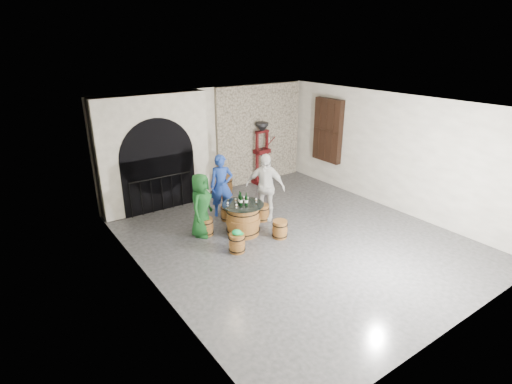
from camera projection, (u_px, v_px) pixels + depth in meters
ground at (293, 238)px, 9.69m from camera, size 8.00×8.00×0.00m
wall_back at (210, 141)px, 12.16m from camera, size 8.00×0.00×8.00m
wall_front at (467, 245)px, 6.06m from camera, size 8.00×0.00×8.00m
wall_left at (148, 212)px, 7.23m from camera, size 0.00×8.00×8.00m
wall_right at (392, 152)px, 10.99m from camera, size 0.00×8.00×8.00m
ceiling at (298, 105)px, 8.54m from camera, size 8.00×8.00×0.00m
stone_facing_panel at (259, 134)px, 13.08m from camera, size 3.20×0.12×3.18m
arched_opening at (154, 154)px, 10.95m from camera, size 3.10×0.60×3.19m
shuttered_window at (328, 130)px, 12.69m from camera, size 0.23×1.10×2.00m
barrel_table at (243, 219)px, 9.80m from camera, size 1.02×1.02×0.79m
barrel_stool_left at (206, 227)px, 9.79m from camera, size 0.39×0.39×0.44m
barrel_stool_far at (228, 212)px, 10.61m from camera, size 0.39×0.39×0.44m
barrel_stool_right at (262, 212)px, 10.59m from camera, size 0.39×0.39×0.44m
barrel_stool_near_right at (280, 229)px, 9.66m from camera, size 0.39×0.39×0.44m
barrel_stool_near_left at (237, 243)px, 9.01m from camera, size 0.39×0.39×0.44m
green_cap at (237, 232)px, 8.91m from camera, size 0.26×0.21×0.12m
person_green at (201, 205)px, 9.58m from camera, size 0.92×0.88×1.59m
person_blue at (222, 186)px, 10.68m from camera, size 0.73×0.63×1.70m
person_white at (265, 187)px, 10.45m from camera, size 1.00×1.10×1.80m
wine_bottle_left at (241, 200)px, 9.55m from camera, size 0.08×0.08×0.32m
wine_bottle_center at (246, 200)px, 9.55m from camera, size 0.08×0.08×0.32m
wine_bottle_right at (240, 199)px, 9.63m from camera, size 0.08×0.08×0.32m
tasting_glass_a at (236, 206)px, 9.42m from camera, size 0.05×0.05×0.10m
tasting_glass_b at (248, 199)px, 9.84m from camera, size 0.05×0.05×0.10m
tasting_glass_c at (236, 200)px, 9.75m from camera, size 0.05×0.05×0.10m
tasting_glass_d at (244, 198)px, 9.89m from camera, size 0.05×0.05×0.10m
tasting_glass_e at (256, 200)px, 9.76m from camera, size 0.05×0.05×0.10m
tasting_glass_f at (228, 204)px, 9.53m from camera, size 0.05×0.05×0.10m
side_barrel at (225, 187)px, 12.14m from camera, size 0.48×0.48×0.64m
corking_press at (262, 149)px, 12.99m from camera, size 0.86×0.51×2.03m
control_box at (267, 141)px, 13.25m from camera, size 0.18×0.10×0.22m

